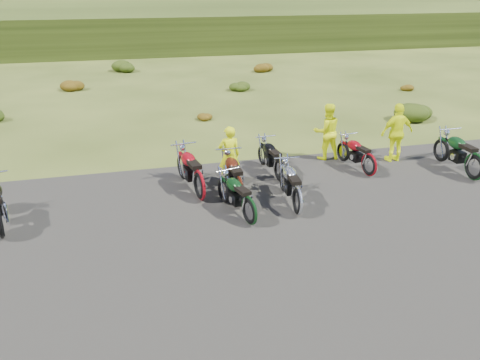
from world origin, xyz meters
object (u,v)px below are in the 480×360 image
object	(u,v)px
motorcycle_0	(3,238)
motorcycle_3	(297,215)
motorcycle_7	(472,181)
person_middle	(229,157)

from	to	relation	value
motorcycle_0	motorcycle_3	world-z (taller)	motorcycle_0
motorcycle_0	motorcycle_3	size ratio (longest dim) A/B	1.05
motorcycle_3	motorcycle_7	distance (m)	5.85
motorcycle_3	motorcycle_7	world-z (taller)	motorcycle_7
motorcycle_0	motorcycle_7	size ratio (longest dim) A/B	0.96
motorcycle_3	person_middle	xyz separation A→B (m)	(-1.19, 2.32, 0.85)
motorcycle_0	motorcycle_7	bearing A→B (deg)	-102.30
motorcycle_3	motorcycle_0	bearing A→B (deg)	90.63
person_middle	motorcycle_3	bearing A→B (deg)	116.17
motorcycle_0	motorcycle_3	distance (m)	6.93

